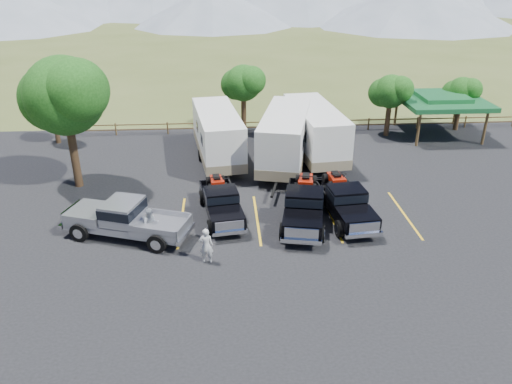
{
  "coord_description": "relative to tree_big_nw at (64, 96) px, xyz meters",
  "views": [
    {
      "loc": [
        -3.65,
        -19.27,
        12.68
      ],
      "look_at": [
        -2.05,
        4.08,
        1.6
      ],
      "focal_mm": 35.0,
      "sensor_mm": 36.0,
      "label": 1
    }
  ],
  "objects": [
    {
      "name": "pavilion",
      "position": [
        25.55,
        7.97,
        -2.81
      ],
      "size": [
        6.2,
        6.2,
        3.22
      ],
      "color": "brown",
      "rests_on": "ground"
    },
    {
      "name": "trailer_center",
      "position": [
        12.91,
        2.42,
        -3.68
      ],
      "size": [
        4.58,
        10.35,
        3.59
      ],
      "rotation": [
        0.0,
        0.0,
        -0.24
      ],
      "color": "silver",
      "rests_on": "asphalt_lot"
    },
    {
      "name": "asphalt_lot",
      "position": [
        12.55,
        -6.03,
        -5.58
      ],
      "size": [
        44.0,
        34.0,
        0.04
      ],
      "primitive_type": "cube",
      "color": "black",
      "rests_on": "ground"
    },
    {
      "name": "rig_center",
      "position": [
        12.98,
        -5.34,
        -4.57
      ],
      "size": [
        3.11,
        6.4,
        2.05
      ],
      "rotation": [
        0.0,
        0.0,
        -0.2
      ],
      "color": "black",
      "rests_on": "asphalt_lot"
    },
    {
      "name": "tree_big_nw",
      "position": [
        0.0,
        0.0,
        0.0
      ],
      "size": [
        5.54,
        5.18,
        7.84
      ],
      "color": "black",
      "rests_on": "ground"
    },
    {
      "name": "pickup_silver",
      "position": [
        4.04,
        -6.39,
        -4.56
      ],
      "size": [
        6.71,
        3.97,
        1.92
      ],
      "rotation": [
        0.0,
        0.0,
        -1.9
      ],
      "color": "#94969C",
      "rests_on": "asphalt_lot"
    },
    {
      "name": "trailer_left",
      "position": [
        8.51,
        3.51,
        -3.76
      ],
      "size": [
        3.63,
        9.92,
        3.43
      ],
      "rotation": [
        0.0,
        0.0,
        0.14
      ],
      "color": "silver",
      "rests_on": "asphalt_lot"
    },
    {
      "name": "tree_ne_b",
      "position": [
        27.52,
        8.99,
        -2.47
      ],
      "size": [
        2.77,
        2.59,
        4.27
      ],
      "color": "black",
      "rests_on": "ground"
    },
    {
      "name": "tree_north",
      "position": [
        10.52,
        9.99,
        -1.76
      ],
      "size": [
        3.46,
        3.24,
        5.25
      ],
      "color": "black",
      "rests_on": "ground"
    },
    {
      "name": "rail_fence",
      "position": [
        14.55,
        9.47,
        -4.99
      ],
      "size": [
        36.12,
        0.12,
        1.0
      ],
      "color": "brown",
      "rests_on": "ground"
    },
    {
      "name": "rig_left",
      "position": [
        8.66,
        -4.5,
        -4.68
      ],
      "size": [
        2.55,
        5.66,
        1.82
      ],
      "rotation": [
        0.0,
        0.0,
        0.15
      ],
      "color": "black",
      "rests_on": "asphalt_lot"
    },
    {
      "name": "trailer_right",
      "position": [
        15.09,
        3.76,
        -3.72
      ],
      "size": [
        3.45,
        10.14,
        3.51
      ],
      "rotation": [
        0.0,
        0.0,
        0.11
      ],
      "color": "silver",
      "rests_on": "asphalt_lot"
    },
    {
      "name": "tree_ne_a",
      "position": [
        21.52,
        7.99,
        -2.11
      ],
      "size": [
        3.11,
        2.92,
        4.76
      ],
      "color": "black",
      "rests_on": "ground"
    },
    {
      "name": "ground",
      "position": [
        12.55,
        -9.03,
        -5.6
      ],
      "size": [
        320.0,
        320.0,
        0.0
      ],
      "primitive_type": "plane",
      "color": "#445122",
      "rests_on": "ground"
    },
    {
      "name": "person_b",
      "position": [
        5.24,
        -6.74,
        -4.72
      ],
      "size": [
        0.92,
        0.78,
        1.67
      ],
      "primitive_type": "imported",
      "rotation": [
        0.0,
        0.0,
        0.2
      ],
      "color": "gray",
      "rests_on": "asphalt_lot"
    },
    {
      "name": "person_a",
      "position": [
        7.97,
        -8.96,
        -4.69
      ],
      "size": [
        0.64,
        0.43,
        1.73
      ],
      "primitive_type": "imported",
      "rotation": [
        0.0,
        0.0,
        3.11
      ],
      "color": "#BBBBBB",
      "rests_on": "asphalt_lot"
    },
    {
      "name": "tree_nw_small",
      "position": [
        -3.48,
        7.99,
        -2.81
      ],
      "size": [
        2.59,
        2.43,
        3.85
      ],
      "color": "black",
      "rests_on": "ground"
    },
    {
      "name": "stall_lines",
      "position": [
        12.55,
        -5.03,
        -5.55
      ],
      "size": [
        12.12,
        5.5,
        0.01
      ],
      "color": "gold",
      "rests_on": "asphalt_lot"
    },
    {
      "name": "rig_right",
      "position": [
        15.19,
        -5.0,
        -4.61
      ],
      "size": [
        2.54,
        6.07,
        1.97
      ],
      "rotation": [
        0.0,
        0.0,
        0.1
      ],
      "color": "black",
      "rests_on": "asphalt_lot"
    }
  ]
}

